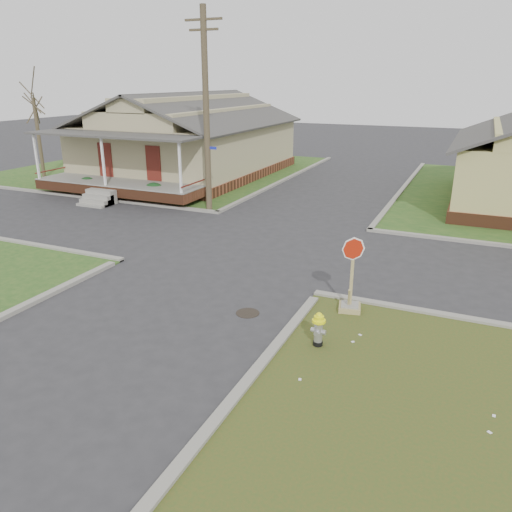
% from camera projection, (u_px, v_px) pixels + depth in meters
% --- Properties ---
extents(ground, '(120.00, 120.00, 0.00)m').
position_uv_depth(ground, '(188.00, 293.00, 14.78)').
color(ground, '#2D2C2F').
rests_on(ground, ground).
extents(verge_far_left, '(19.00, 19.00, 0.05)m').
position_uv_depth(verge_far_left, '(163.00, 169.00, 35.25)').
color(verge_far_left, '#264D1B').
rests_on(verge_far_left, ground).
extents(curbs, '(80.00, 40.00, 0.12)m').
position_uv_depth(curbs, '(256.00, 245.00, 19.09)').
color(curbs, gray).
rests_on(curbs, ground).
extents(manhole, '(0.64, 0.64, 0.01)m').
position_uv_depth(manhole, '(248.00, 313.00, 13.51)').
color(manhole, black).
rests_on(manhole, ground).
extents(corner_house, '(10.10, 15.50, 5.30)m').
position_uv_depth(corner_house, '(188.00, 140.00, 32.22)').
color(corner_house, brown).
rests_on(corner_house, ground).
extents(utility_pole, '(1.80, 0.28, 9.00)m').
position_uv_depth(utility_pole, '(206.00, 110.00, 22.50)').
color(utility_pole, '#423A26').
rests_on(utility_pole, ground).
extents(tree_far_left, '(0.22, 0.22, 4.90)m').
position_uv_depth(tree_far_left, '(39.00, 138.00, 31.18)').
color(tree_far_left, '#423A26').
rests_on(tree_far_left, verge_far_left).
extents(fire_hydrant, '(0.32, 0.32, 0.85)m').
position_uv_depth(fire_hydrant, '(319.00, 327.00, 11.63)').
color(fire_hydrant, black).
rests_on(fire_hydrant, ground).
extents(stop_sign, '(0.59, 0.58, 2.09)m').
position_uv_depth(stop_sign, '(350.00, 295.00, 13.43)').
color(stop_sign, '#9F9056').
rests_on(stop_sign, ground).
extents(hedge_left, '(1.24, 1.02, 0.95)m').
position_uv_depth(hedge_left, '(88.00, 184.00, 27.44)').
color(hedge_left, '#163E1A').
rests_on(hedge_left, verge_far_left).
extents(hedge_right, '(1.29, 1.05, 0.98)m').
position_uv_depth(hedge_right, '(154.00, 191.00, 25.72)').
color(hedge_right, '#163E1A').
rests_on(hedge_right, verge_far_left).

